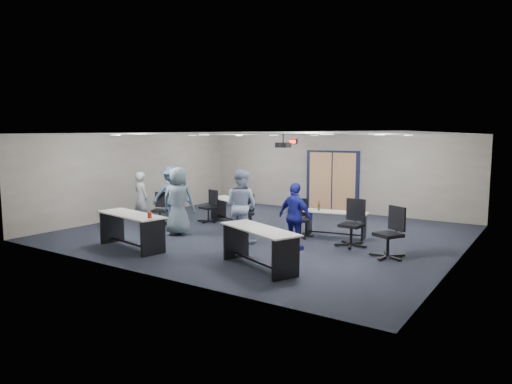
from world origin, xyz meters
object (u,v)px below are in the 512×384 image
Objects in this scene: table_front_left at (131,225)px; table_front_right at (259,241)px; chair_loose_right at (388,233)px; chair_back_d at (351,223)px; person_plaid at (179,201)px; person_lightblue at (241,206)px; table_back_right at (335,219)px; table_back_left at (230,206)px; chair_loose_left at (160,209)px; person_navy at (295,217)px; chair_back_a at (208,206)px; person_back at (172,195)px; chair_back_c at (300,218)px; person_gray at (141,199)px; chair_back_b at (243,213)px.

table_front_right is (3.39, 0.32, -0.01)m from table_front_left.
chair_back_d is at bearing -178.76° from chair_loose_right.
person_plaid is 1.00× the size of person_lightblue.
person_plaid reaches higher than table_back_right.
chair_loose_left reaches higher than table_back_left.
person_navy reaches higher than chair_loose_left.
person_back reaches higher than chair_back_a.
chair_loose_right reaches higher than table_front_right.
table_back_right reaches higher than table_back_left.
person_navy is (0.54, -1.27, 0.29)m from chair_back_c.
person_plaid is at bearing -51.76° from chair_loose_left.
chair_back_a is 4.26m from person_navy.
chair_back_c is 0.89× the size of chair_loose_right.
chair_back_a is (-4.05, 3.30, -0.06)m from table_front_right.
table_front_right is 2.09× the size of chair_back_c.
table_front_right is at bearing -101.42° from table_back_right.
chair_back_a is 1.49m from chair_loose_left.
table_front_left is 2.17× the size of chair_loose_left.
table_back_right is at bearing -10.36° from chair_loose_left.
table_front_left is 2.91m from person_gray.
chair_back_c is 1.52m from chair_back_d.
person_plaid is (0.52, -1.86, 0.42)m from chair_back_a.
chair_loose_right is 0.71× the size of person_navy.
chair_back_b is at bearing 154.36° from chair_back_c.
person_gray reaches higher than table_back_right.
person_gray is at bearing -148.29° from chair_loose_right.
table_back_left is 1.19× the size of person_navy.
chair_back_d is 0.71× the size of person_gray.
table_back_left is at bearing 156.28° from table_front_right.
person_back is (-1.35, 2.74, 0.32)m from table_front_left.
chair_loose_right is at bearing 35.37° from table_front_left.
table_back_left is at bearing -114.81° from person_plaid.
person_navy is (3.94, -1.60, 0.29)m from chair_back_a.
chair_back_c is at bearing 10.13° from table_back_left.
person_plaid is (-0.13, 1.75, 0.35)m from table_front_left.
chair_back_a is 0.87× the size of chair_back_d.
chair_loose_right is 3.62m from person_lightblue.
person_plaid is at bearing -131.09° from chair_back_b.
person_gray is 1.02× the size of person_navy.
table_back_right is 1.77× the size of chair_loose_left.
person_gray is at bearing 9.47° from person_navy.
chair_back_d is 1.01× the size of chair_loose_right.
table_front_right is at bearing -50.25° from chair_back_b.
person_plaid is at bearing 15.04° from person_navy.
table_back_left is at bearing 141.32° from chair_back_b.
chair_loose_right is (2.57, -0.78, 0.06)m from chair_back_c.
chair_back_b reaches higher than chair_back_a.
chair_loose_left is (-5.75, -0.67, -0.08)m from chair_back_d.
chair_loose_left is at bearing -173.71° from table_back_right.
person_back reaches higher than chair_back_b.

